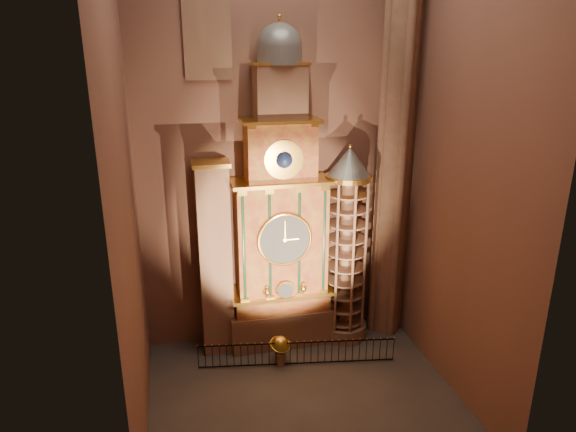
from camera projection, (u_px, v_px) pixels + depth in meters
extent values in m
plane|color=#383330|center=(304.00, 397.00, 23.73)|extent=(14.00, 14.00, 0.00)
plane|color=#8E5D4C|center=(276.00, 138.00, 25.80)|extent=(22.00, 0.00, 22.00)
plane|color=#8E5D4C|center=(122.00, 173.00, 18.76)|extent=(0.00, 22.00, 22.00)
plane|color=#8E5D4C|center=(466.00, 156.00, 21.75)|extent=(0.00, 22.00, 22.00)
cube|color=#8C634C|center=(281.00, 323.00, 28.03)|extent=(5.60, 2.20, 2.00)
cube|color=maroon|center=(281.00, 299.00, 27.56)|extent=(5.00, 2.00, 1.00)
cube|color=gold|center=(281.00, 290.00, 27.34)|extent=(5.40, 2.30, 0.18)
cube|color=maroon|center=(280.00, 238.00, 26.46)|extent=(4.60, 2.00, 6.00)
cylinder|color=black|center=(243.00, 247.00, 25.22)|extent=(0.32, 0.32, 5.60)
cylinder|color=black|center=(269.00, 245.00, 25.50)|extent=(0.32, 0.32, 5.60)
cylinder|color=black|center=(299.00, 243.00, 25.82)|extent=(0.32, 0.32, 5.60)
cylinder|color=black|center=(323.00, 241.00, 26.10)|extent=(0.32, 0.32, 5.60)
cube|color=gold|center=(280.00, 181.00, 25.45)|extent=(5.00, 2.25, 0.18)
cylinder|color=#2D3033|center=(285.00, 239.00, 25.43)|extent=(2.60, 0.12, 2.60)
torus|color=gold|center=(285.00, 240.00, 25.38)|extent=(2.80, 0.16, 2.80)
cylinder|color=gold|center=(285.00, 290.00, 26.14)|extent=(0.90, 0.10, 0.90)
sphere|color=gold|center=(267.00, 292.00, 26.00)|extent=(0.36, 0.36, 0.36)
sphere|color=gold|center=(303.00, 289.00, 26.41)|extent=(0.36, 0.36, 0.36)
cube|color=maroon|center=(280.00, 152.00, 25.04)|extent=(3.40, 1.80, 3.00)
sphere|color=#0C1C3F|center=(284.00, 160.00, 24.26)|extent=(0.80, 0.80, 0.80)
cube|color=gold|center=(280.00, 120.00, 24.50)|extent=(3.80, 2.00, 0.15)
cube|color=#8C634C|center=(280.00, 93.00, 24.15)|extent=(2.40, 1.60, 2.60)
sphere|color=slate|center=(279.00, 46.00, 23.49)|extent=(2.10, 2.10, 2.10)
cylinder|color=gold|center=(279.00, 26.00, 23.20)|extent=(0.14, 0.14, 0.80)
cube|color=#8C634C|center=(215.00, 262.00, 26.04)|extent=(1.60, 1.40, 10.00)
cube|color=gold|center=(218.00, 301.00, 26.29)|extent=(1.35, 0.10, 2.10)
cube|color=#4A1C13|center=(218.00, 301.00, 26.23)|extent=(1.05, 0.04, 1.75)
cube|color=gold|center=(215.00, 254.00, 25.47)|extent=(1.35, 0.10, 2.10)
cube|color=#4A1C13|center=(216.00, 254.00, 25.41)|extent=(1.05, 0.04, 1.75)
cube|color=gold|center=(213.00, 204.00, 24.65)|extent=(1.35, 0.10, 2.10)
cube|color=#4A1C13|center=(213.00, 204.00, 24.59)|extent=(1.05, 0.04, 1.75)
cube|color=gold|center=(210.00, 163.00, 24.43)|extent=(1.80, 1.60, 0.20)
cylinder|color=#8C634C|center=(343.00, 328.00, 28.70)|extent=(2.50, 2.50, 0.80)
cylinder|color=#8C634C|center=(346.00, 254.00, 27.27)|extent=(0.70, 0.70, 8.20)
cylinder|color=gold|center=(349.00, 177.00, 25.95)|extent=(2.40, 2.40, 0.25)
cone|color=slate|center=(349.00, 162.00, 25.70)|extent=(2.30, 2.30, 1.50)
sphere|color=gold|center=(350.00, 146.00, 25.44)|extent=(0.20, 0.20, 0.20)
cylinder|color=#8C634C|center=(397.00, 137.00, 26.18)|extent=(1.60, 1.60, 22.00)
cylinder|color=#8C634C|center=(411.00, 136.00, 26.35)|extent=(0.44, 0.44, 22.00)
cylinder|color=#8C634C|center=(382.00, 138.00, 26.01)|extent=(0.44, 0.44, 22.00)
cylinder|color=#8C634C|center=(390.00, 135.00, 26.92)|extent=(0.44, 0.44, 22.00)
cylinder|color=#8C634C|center=(403.00, 140.00, 25.44)|extent=(0.44, 0.44, 22.00)
cube|color=navy|center=(206.00, 21.00, 23.32)|extent=(2.00, 0.10, 5.00)
cube|color=#8C634C|center=(206.00, 21.00, 23.27)|extent=(2.20, 0.06, 5.20)
cylinder|color=#8C634C|center=(280.00, 358.00, 26.10)|extent=(0.58, 0.58, 0.68)
sphere|color=gold|center=(280.00, 344.00, 25.86)|extent=(0.87, 0.87, 0.87)
torus|color=gold|center=(280.00, 344.00, 25.86)|extent=(1.39, 1.35, 0.47)
cube|color=black|center=(297.00, 343.00, 25.66)|extent=(9.79, 1.58, 0.06)
cube|color=black|center=(297.00, 363.00, 26.04)|extent=(9.79, 1.58, 0.06)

